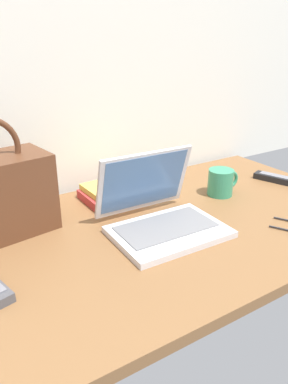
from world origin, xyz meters
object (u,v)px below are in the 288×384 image
(book_stack, at_px, (111,193))
(laptop, at_px, (160,214))
(remote_control_far, at_px, (276,178))
(coffee_mug, at_px, (221,182))

(book_stack, bearing_deg, laptop, -84.14)
(remote_control_far, xyz_separation_m, book_stack, (-0.61, 0.18, 0.01))
(laptop, distance_m, book_stack, 0.26)
(coffee_mug, distance_m, book_stack, 0.38)
(coffee_mug, distance_m, remote_control_far, 0.27)
(coffee_mug, height_order, remote_control_far, coffee_mug)
(remote_control_far, distance_m, book_stack, 0.64)
(coffee_mug, relative_size, book_stack, 0.69)
(laptop, height_order, coffee_mug, laptop)
(coffee_mug, xyz_separation_m, book_stack, (-0.34, 0.17, -0.02))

